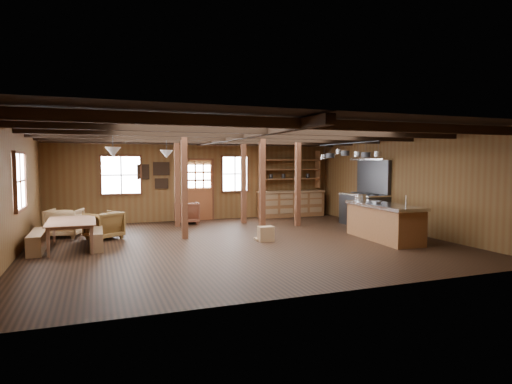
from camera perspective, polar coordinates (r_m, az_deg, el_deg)
room at (r=10.73m, az=-2.19°, el=0.68°), size 10.04×9.04×2.84m
ceiling_joists at (r=10.90m, az=-2.51°, el=7.47°), size 9.80×8.82×0.18m
timber_posts at (r=12.86m, az=-2.92°, el=1.23°), size 3.95×2.35×2.80m
back_door at (r=15.04m, az=-7.54°, el=-0.38°), size 1.02×0.08×2.15m
window_back_left at (r=14.65m, az=-17.54°, el=2.17°), size 1.32×0.06×1.32m
window_back_right at (r=15.36m, az=-2.84°, el=2.43°), size 1.02×0.06×1.32m
window_left at (r=10.79m, az=-29.01°, el=1.27°), size 0.14×1.24×1.32m
notice_boards at (r=14.74m, az=-13.26°, el=2.41°), size 1.08×0.03×0.90m
back_counter at (r=15.95m, az=4.66°, el=-1.12°), size 2.55×0.60×2.45m
pendant_lamps at (r=11.22m, az=-14.87°, el=5.05°), size 1.86×2.36×0.66m
pot_rack at (r=12.49m, az=11.84°, el=5.04°), size 0.35×3.00×0.45m
kitchen_island at (r=11.60m, az=16.66°, el=-3.81°), size 1.04×2.55×1.20m
step_stool at (r=10.99m, az=1.31°, el=-5.59°), size 0.45×0.33×0.38m
commercial_range at (r=14.04m, az=14.40°, el=-1.63°), size 0.89×1.73×2.13m
dining_table at (r=10.90m, az=-23.17°, el=-5.24°), size 1.09×1.91×0.66m
bench_wall at (r=10.98m, az=-27.08°, el=-5.88°), size 0.30×1.60×0.44m
bench_aisle at (r=10.91m, az=-20.51°, el=-5.80°), size 0.29×1.54×0.42m
armchair_a at (r=11.95m, az=-19.63°, el=-4.20°), size 1.09×1.10×0.73m
armchair_b at (r=14.25m, az=-9.21°, el=-2.75°), size 0.82×0.84×0.71m
armchair_c at (r=12.68m, az=-24.17°, el=-3.76°), size 1.01×1.03×0.77m
counter_pot at (r=12.33m, az=13.74°, el=-0.69°), size 0.32×0.32×0.19m
bowl at (r=11.66m, az=15.81°, el=-1.31°), size 0.27×0.27×0.06m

